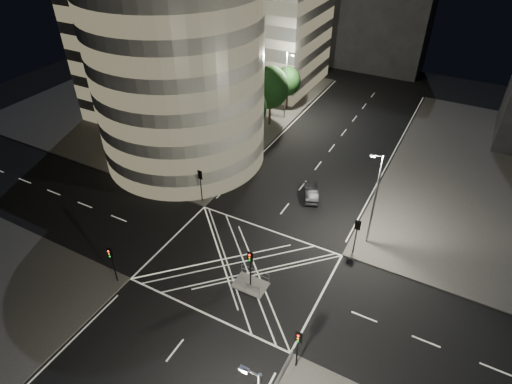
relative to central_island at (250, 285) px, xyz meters
The scene contains 22 objects.
ground 2.50m from the central_island, 143.13° to the left, with size 120.00×120.00×0.00m, color black.
sidewalk_far_left 42.11m from the central_island, 137.41° to the left, with size 42.00×42.00×0.15m, color #484643.
central_island is the anchor object (origin of this frame).
office_tower_curved 32.93m from the central_island, 138.33° to the left, with size 30.00×29.00×27.20m.
office_block_rear 50.90m from the central_island, 118.89° to the left, with size 24.00×16.00×22.00m, color gray.
building_far_end 60.46m from the central_island, 95.76° to the left, with size 18.00×8.00×18.00m, color black.
tree_a 16.84m from the central_island, 139.97° to the left, with size 4.64×4.64×6.72m.
tree_b 21.26m from the central_island, 127.15° to the left, with size 4.35×4.35×7.27m.
tree_c 26.26m from the central_island, 119.05° to the left, with size 4.60×4.60×7.80m.
tree_d 31.65m from the central_island, 113.68° to the left, with size 5.25×5.25×8.71m.
tree_e 36.98m from the central_island, 109.92° to the left, with size 3.91×3.91×6.79m.
traffic_signal_fl 13.91m from the central_island, 142.46° to the left, with size 0.55×0.22×4.00m.
traffic_signal_nl 12.36m from the central_island, 153.86° to the right, with size 0.55×0.22×4.00m.
traffic_signal_fr 11.10m from the central_island, 50.67° to the left, with size 0.55×0.22×4.00m.
traffic_signal_nr 9.08m from the central_island, 37.93° to the right, with size 0.55×0.22×4.00m.
traffic_signal_island 2.84m from the central_island, ahead, with size 0.55×0.22×4.00m.
street_lamp_left_near 18.52m from the central_island, 130.27° to the left, with size 1.25×0.25×10.00m.
street_lamp_left_far 33.95m from the central_island, 109.95° to the left, with size 1.25×0.25×10.00m.
street_lamp_right_far 13.98m from the central_island, 54.70° to the left, with size 1.25×0.25×10.00m.
railing_island_south 1.10m from the central_island, 90.00° to the right, with size 2.80×0.06×1.10m, color slate.
railing_island_north 1.10m from the central_island, 90.00° to the left, with size 2.80×0.06×1.10m, color slate.
sedan 14.85m from the central_island, 91.08° to the left, with size 1.48×4.24×1.40m, color black.
Camera 1 is at (14.73, -24.13, 29.45)m, focal length 30.00 mm.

